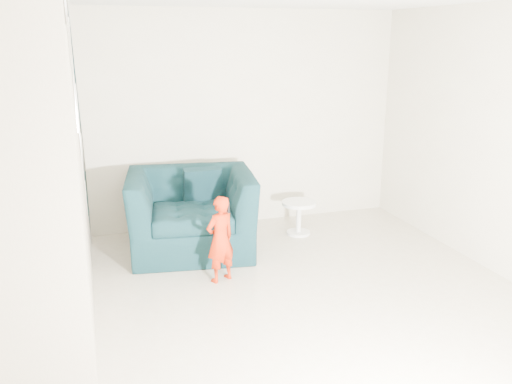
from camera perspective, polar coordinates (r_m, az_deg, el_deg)
The scene contains 9 objects.
floor at distance 4.70m, azimuth 2.70°, elevation -14.07°, with size 5.50×5.50×0.00m, color tan.
back_wall at distance 6.79m, azimuth -5.16°, elevation 7.39°, with size 5.00×5.00×0.00m, color #B7AC95.
armchair at distance 6.17m, azimuth -6.84°, elevation -2.12°, with size 1.39×1.21×0.90m, color black.
toddler at distance 5.36m, azimuth -3.78°, elevation -4.97°, with size 0.32×0.21×0.88m, color #A01A05.
side_table at distance 6.69m, azimuth 4.53°, elevation -2.14°, with size 0.42×0.42×0.42m.
staircase at distance 4.63m, azimuth -23.71°, elevation -3.12°, with size 1.02×3.03×3.62m.
cushion at distance 6.36m, azimuth -5.69°, elevation 0.76°, with size 0.43×0.12×0.41m, color black.
throw at distance 6.12m, azimuth -12.31°, elevation -1.40°, with size 0.05×0.49×0.55m, color black.
phone at distance 5.25m, azimuth -2.92°, elevation -1.65°, with size 0.02×0.05×0.10m, color black.
Camera 1 is at (-1.42, -3.82, 2.35)m, focal length 38.00 mm.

